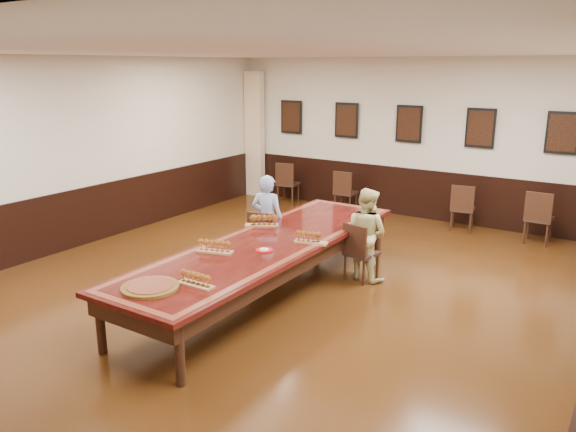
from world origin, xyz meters
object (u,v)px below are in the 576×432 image
Objects in this scene: chair_man at (265,238)px; carved_platter at (150,287)px; chair_woman at (362,251)px; spare_chair_a at (288,182)px; spare_chair_b at (346,191)px; spare_chair_d at (539,217)px; person_woman at (366,234)px; person_man at (267,220)px; spare_chair_c at (463,207)px; conference_table at (268,252)px.

chair_man reaches higher than carved_platter.
chair_woman is (1.54, 0.25, -0.01)m from chair_man.
spare_chair_a is 1.49m from spare_chair_b.
spare_chair_b is 1.29× the size of carved_platter.
person_woman is (-1.82, -3.18, 0.21)m from spare_chair_d.
spare_chair_b is 3.56m from person_man.
spare_chair_c is 1.29× the size of carved_platter.
spare_chair_d is 4.83m from person_man.
chair_woman is 0.26m from person_woman.
spare_chair_c reaches higher than chair_woman.
spare_chair_b is 0.66× the size of person_woman.
chair_man is 0.66× the size of person_woman.
chair_woman is at bearing 72.30° from spare_chair_c.
person_woman is at bearing 72.36° from spare_chair_c.
person_man reaches higher than conference_table.
spare_chair_d is at bearing 167.34° from spare_chair_c.
conference_table is at bearing 115.27° from chair_man.
person_man is at bearing 19.35° from person_woman.
spare_chair_d is 0.19× the size of conference_table.
person_woman is (1.56, 0.34, 0.23)m from chair_man.
person_woman is 1.95× the size of carved_platter.
carved_platter is at bearing 66.90° from spare_chair_d.
spare_chair_a reaches higher than chair_man.
chair_woman is 3.75m from spare_chair_d.
chair_woman is at bearing 90.00° from person_woman.
carved_platter is at bearing 68.37° from spare_chair_c.
spare_chair_a is at bearing 120.08° from conference_table.
spare_chair_b is 3.84m from spare_chair_d.
spare_chair_b is 0.18× the size of conference_table.
spare_chair_a is (-1.95, 3.65, 0.02)m from chair_man.
chair_man is at bearing 108.35° from spare_chair_a.
spare_chair_a is 7.10m from carved_platter.
carved_platter is at bearing 89.90° from chair_man.
spare_chair_b is at bearing 168.87° from spare_chair_a.
person_woman is at bearing -179.58° from chair_man.
carved_platter is at bearing -92.95° from conference_table.
chair_man is 4.88m from spare_chair_d.
person_woman is at bearing 177.02° from person_man.
person_man is at bearing 108.72° from spare_chair_a.
spare_chair_d is 7.05m from carved_platter.
spare_chair_a is (-3.49, 3.40, 0.03)m from chair_woman.
spare_chair_a reaches higher than spare_chair_c.
chair_woman is at bearing 177.29° from chair_man.
spare_chair_a is at bearing -10.29° from spare_chair_c.
person_man is (-3.39, -3.43, 0.24)m from spare_chair_d.
spare_chair_c is at bearing 169.47° from spare_chair_a.
person_woman is (1.58, 0.24, -0.03)m from person_man.
person_man reaches higher than person_woman.
person_woman reaches higher than chair_woman.
chair_man is 3.64m from spare_chair_b.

